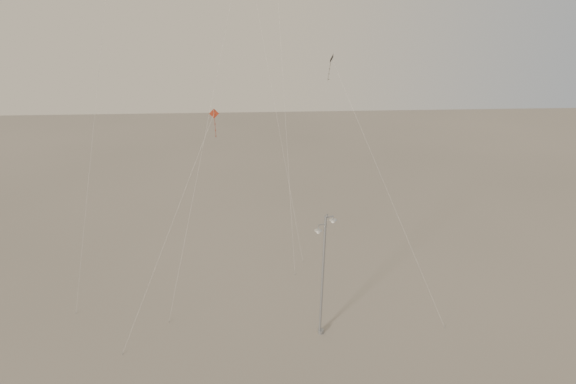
{
  "coord_description": "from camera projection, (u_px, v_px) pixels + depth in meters",
  "views": [
    {
      "loc": [
        -0.57,
        -23.54,
        22.0
      ],
      "look_at": [
        1.24,
        5.0,
        10.37
      ],
      "focal_mm": 28.0,
      "sensor_mm": 36.0,
      "label": 1
    }
  ],
  "objects": [
    {
      "name": "ground",
      "position": [
        274.0,
        363.0,
        30.08
      ],
      "size": [
        160.0,
        160.0,
        0.0
      ],
      "primitive_type": "plane",
      "color": "gray",
      "rests_on": "ground"
    },
    {
      "name": "street_lamp",
      "position": [
        323.0,
        273.0,
        31.02
      ],
      "size": [
        1.54,
        0.91,
        9.6
      ],
      "color": "gray",
      "rests_on": "ground"
    },
    {
      "name": "kite_1",
      "position": [
        224.0,
        39.0,
        29.31
      ],
      "size": [
        6.7,
        3.99,
        26.21
      ],
      "rotation": [
        0.0,
        0.0,
        -1.11
      ],
      "color": "#35302C",
      "rests_on": "ground"
    },
    {
      "name": "kite_3",
      "position": [
        193.0,
        170.0,
        28.95
      ],
      "size": [
        7.31,
        3.6,
        16.26
      ],
      "rotation": [
        0.0,
        0.0,
        -0.07
      ],
      "color": "maroon",
      "rests_on": "ground"
    },
    {
      "name": "kite_4",
      "position": [
        359.0,
        125.0,
        31.99
      ],
      "size": [
        8.52,
        6.45,
        19.19
      ],
      "rotation": [
        0.0,
        0.0,
        1.52
      ],
      "color": "#35302C",
      "rests_on": "ground"
    }
  ]
}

